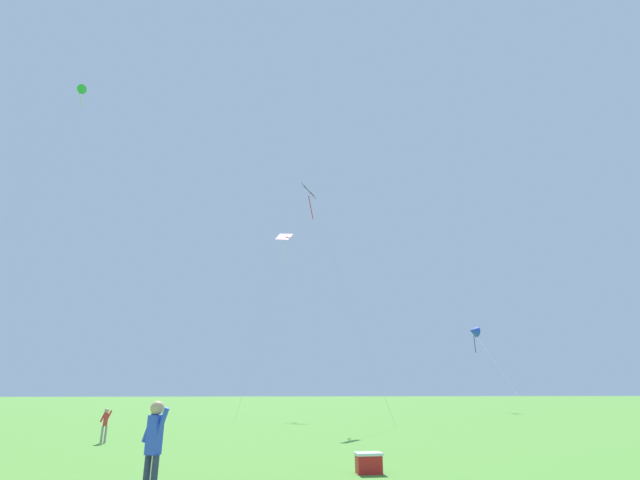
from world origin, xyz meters
The scene contains 7 objects.
kite_green_small centered at (-16.46, 35.52, 27.27)m, with size 3.98×7.78×27.93m.
kite_pink_low centered at (2.02, 37.03, 14.05)m, with size 4.14×10.29×15.54m.
kite_blue_delta centered at (21.67, 42.03, 7.53)m, with size 1.86×11.16×8.15m.
kite_black_large centered at (3.31, 27.12, 14.24)m, with size 4.39×6.31×15.75m.
person_in_blue_jacket centered at (-1.98, 6.12, 0.97)m, with size 0.46×0.37×1.61m.
person_child_small centered at (-5.58, 16.75, 0.71)m, with size 0.38×0.17×1.18m.
picnic_cooler centered at (2.28, 8.96, 0.22)m, with size 0.60×0.40×0.44m.
Camera 1 is at (-0.53, -2.35, 1.75)m, focal length 26.16 mm.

